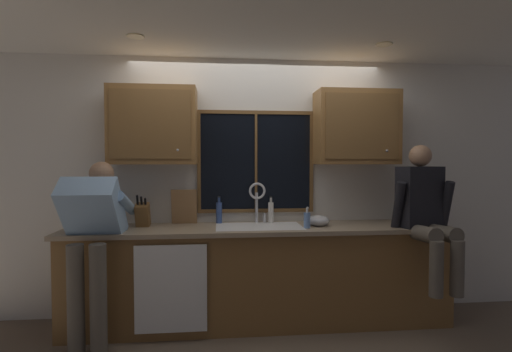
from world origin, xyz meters
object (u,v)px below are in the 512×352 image
(person_standing, at_px, (93,232))
(bottle_green_glass, at_px, (271,212))
(soap_dispenser, at_px, (307,220))
(bottle_tall_clear, at_px, (219,212))
(knife_block, at_px, (143,215))
(cutting_board, at_px, (184,207))
(mixing_bowl, at_px, (318,221))
(person_sitting_on_counter, at_px, (425,208))

(person_standing, distance_m, bottle_green_glass, 1.62)
(soap_dispenser, distance_m, bottle_tall_clear, 0.87)
(person_standing, xyz_separation_m, knife_block, (0.33, 0.38, 0.08))
(cutting_board, distance_m, bottle_tall_clear, 0.34)
(soap_dispenser, height_order, bottle_tall_clear, bottle_tall_clear)
(cutting_board, height_order, mixing_bowl, cutting_board)
(person_standing, relative_size, knife_block, 4.75)
(bottle_tall_clear, bearing_deg, bottle_green_glass, -2.78)
(mixing_bowl, bearing_deg, person_standing, -171.87)
(knife_block, relative_size, cutting_board, 0.94)
(person_standing, relative_size, person_sitting_on_counter, 1.21)
(person_standing, distance_m, knife_block, 0.51)
(cutting_board, distance_m, bottle_green_glass, 0.85)
(bottle_green_glass, bearing_deg, mixing_bowl, -26.12)
(mixing_bowl, relative_size, bottle_tall_clear, 0.77)
(bottle_green_glass, bearing_deg, person_standing, -162.38)
(knife_block, distance_m, bottle_tall_clear, 0.72)
(person_standing, distance_m, person_sitting_on_counter, 2.89)
(person_sitting_on_counter, distance_m, bottle_green_glass, 1.42)
(cutting_board, bearing_deg, bottle_green_glass, -1.45)
(person_standing, bearing_deg, cutting_board, 36.33)
(mixing_bowl, bearing_deg, bottle_green_glass, 153.88)
(bottle_green_glass, xyz_separation_m, bottle_tall_clear, (-0.51, 0.02, 0.00))
(cutting_board, relative_size, bottle_tall_clear, 1.28)
(soap_dispenser, bearing_deg, knife_block, 172.06)
(person_standing, height_order, soap_dispenser, person_standing)
(mixing_bowl, xyz_separation_m, soap_dispenser, (-0.14, -0.11, 0.03))
(soap_dispenser, xyz_separation_m, bottle_tall_clear, (-0.80, 0.34, 0.04))
(person_standing, xyz_separation_m, cutting_board, (0.70, 0.51, 0.14))
(knife_block, xyz_separation_m, bottle_green_glass, (1.22, 0.11, 0.00))
(cutting_board, distance_m, mixing_bowl, 1.30)
(mixing_bowl, xyz_separation_m, bottle_green_glass, (-0.43, 0.21, 0.06))
(knife_block, height_order, bottle_tall_clear, knife_block)
(person_sitting_on_counter, bearing_deg, bottle_tall_clear, 165.22)
(person_sitting_on_counter, relative_size, mixing_bowl, 6.12)
(soap_dispenser, xyz_separation_m, bottle_green_glass, (-0.29, 0.32, 0.03))
(person_standing, height_order, bottle_green_glass, person_standing)
(knife_block, distance_m, bottle_green_glass, 1.22)
(knife_block, bearing_deg, bottle_tall_clear, 10.71)
(person_sitting_on_counter, bearing_deg, bottle_green_glass, 160.93)
(soap_dispenser, bearing_deg, cutting_board, 163.34)
(cutting_board, bearing_deg, bottle_tall_clear, 0.58)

